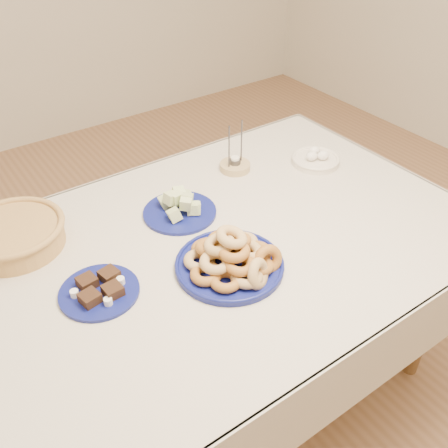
# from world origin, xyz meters

# --- Properties ---
(ground) EXTENTS (5.00, 5.00, 0.00)m
(ground) POSITION_xyz_m (0.00, 0.00, 0.00)
(ground) COLOR #8C6242
(ground) RESTS_ON ground
(dining_table) EXTENTS (1.71, 1.11, 0.75)m
(dining_table) POSITION_xyz_m (0.00, 0.00, 0.64)
(dining_table) COLOR brown
(dining_table) RESTS_ON ground
(donut_platter) EXTENTS (0.41, 0.41, 0.15)m
(donut_platter) POSITION_xyz_m (-0.03, -0.13, 0.79)
(donut_platter) COLOR navy
(donut_platter) RESTS_ON dining_table
(melon_plate) EXTENTS (0.29, 0.29, 0.08)m
(melon_plate) POSITION_xyz_m (-0.01, 0.20, 0.77)
(melon_plate) COLOR navy
(melon_plate) RESTS_ON dining_table
(brownie_plate) EXTENTS (0.23, 0.23, 0.04)m
(brownie_plate) POSITION_xyz_m (-0.39, -0.00, 0.76)
(brownie_plate) COLOR navy
(brownie_plate) RESTS_ON dining_table
(wicker_basket) EXTENTS (0.34, 0.34, 0.08)m
(wicker_basket) POSITION_xyz_m (-0.52, 0.34, 0.80)
(wicker_basket) COLOR olive
(wicker_basket) RESTS_ON dining_table
(candle_holder) EXTENTS (0.14, 0.14, 0.20)m
(candle_holder) POSITION_xyz_m (0.31, 0.32, 0.77)
(candle_holder) COLOR tan
(candle_holder) RESTS_ON dining_table
(egg_bowl) EXTENTS (0.23, 0.23, 0.06)m
(egg_bowl) POSITION_xyz_m (0.60, 0.17, 0.77)
(egg_bowl) COLOR silver
(egg_bowl) RESTS_ON dining_table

